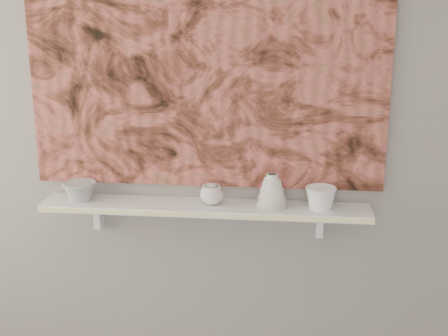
# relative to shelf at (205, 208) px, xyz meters

# --- Properties ---
(wall_back) EXTENTS (3.60, 0.00, 3.60)m
(wall_back) POSITION_rel_shelf_xyz_m (0.00, 0.09, 0.44)
(wall_back) COLOR gray
(wall_back) RESTS_ON floor
(shelf) EXTENTS (1.40, 0.18, 0.03)m
(shelf) POSITION_rel_shelf_xyz_m (0.00, 0.00, 0.00)
(shelf) COLOR silver
(shelf) RESTS_ON wall_back
(shelf_stripe) EXTENTS (1.40, 0.01, 0.02)m
(shelf_stripe) POSITION_rel_shelf_xyz_m (0.00, -0.09, 0.00)
(shelf_stripe) COLOR #F3E5A2
(shelf_stripe) RESTS_ON shelf
(bracket_left) EXTENTS (0.03, 0.06, 0.12)m
(bracket_left) POSITION_rel_shelf_xyz_m (-0.49, 0.06, -0.07)
(bracket_left) COLOR silver
(bracket_left) RESTS_ON wall_back
(bracket_right) EXTENTS (0.03, 0.06, 0.12)m
(bracket_right) POSITION_rel_shelf_xyz_m (0.49, 0.06, -0.07)
(bracket_right) COLOR silver
(bracket_right) RESTS_ON wall_back
(painting) EXTENTS (1.50, 0.02, 1.10)m
(painting) POSITION_rel_shelf_xyz_m (0.00, 0.08, 0.62)
(painting) COLOR brown
(painting) RESTS_ON wall_back
(house_motif) EXTENTS (0.09, 0.00, 0.08)m
(house_motif) POSITION_rel_shelf_xyz_m (0.45, 0.07, 0.32)
(house_motif) COLOR black
(house_motif) RESTS_ON painting
(bowl_grey) EXTENTS (0.15, 0.15, 0.08)m
(bowl_grey) POSITION_rel_shelf_xyz_m (-0.54, 0.00, 0.06)
(bowl_grey) COLOR gray
(bowl_grey) RESTS_ON shelf
(cup_cream) EXTENTS (0.12, 0.12, 0.09)m
(cup_cream) POSITION_rel_shelf_xyz_m (0.03, 0.00, 0.06)
(cup_cream) COLOR beige
(cup_cream) RESTS_ON shelf
(bell_vessel) EXTENTS (0.13, 0.13, 0.14)m
(bell_vessel) POSITION_rel_shelf_xyz_m (0.28, 0.00, 0.09)
(bell_vessel) COLOR silver
(bell_vessel) RESTS_ON shelf
(bowl_white) EXTENTS (0.17, 0.17, 0.09)m
(bowl_white) POSITION_rel_shelf_xyz_m (0.49, 0.00, 0.06)
(bowl_white) COLOR silver
(bowl_white) RESTS_ON shelf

